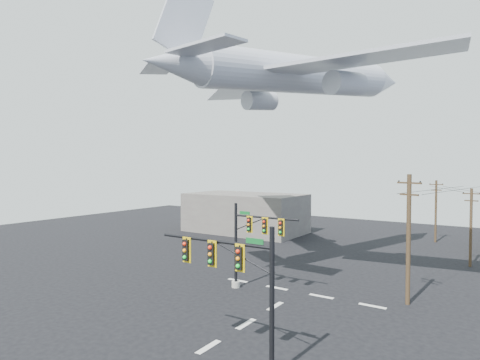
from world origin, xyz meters
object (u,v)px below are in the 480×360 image
Objects in this scene: airliner at (300,75)px; signal_mast_far at (250,242)px; utility_pole_a at (408,237)px; utility_pole_c at (436,210)px; signal_mast_near at (240,286)px; utility_pole_b at (471,226)px.

signal_mast_far is at bearing -170.41° from airliner.
utility_pole_a is at bearing 17.39° from signal_mast_far.
utility_pole_a is (11.65, 3.65, 1.05)m from signal_mast_far.
signal_mast_far is at bearing -117.21° from utility_pole_c.
signal_mast_far is (-6.36, 11.09, -0.16)m from signal_mast_near.
utility_pole_a is 15.87m from utility_pole_b.
airliner is (-8.64, -24.80, 14.54)m from utility_pole_c.
utility_pole_b is 13.60m from utility_pole_c.
utility_pole_c is 30.02m from airliner.
signal_mast_near is at bearing -104.68° from utility_pole_c.
airliner reaches higher than utility_pole_b.
utility_pole_c is at bearing 0.06° from airliner.
utility_pole_c is (3.48, 42.96, 0.21)m from signal_mast_near.
utility_pole_a is at bearing -96.38° from utility_pole_c.
airliner is (-10.45, 3.42, 13.86)m from utility_pole_a.
signal_mast_far is 0.23× the size of airliner.
signal_mast_near is 0.93× the size of utility_pole_b.
signal_mast_far is at bearing -140.45° from utility_pole_a.
utility_pole_b is at bearing 52.44° from signal_mast_far.
signal_mast_far is 16.55m from airliner.
utility_pole_a is at bearing -97.47° from utility_pole_b.
utility_pole_c reaches higher than signal_mast_near.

